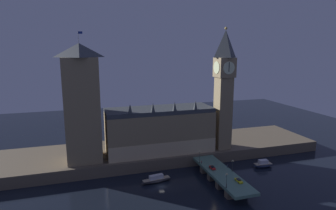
# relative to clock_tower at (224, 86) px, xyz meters

# --- Properties ---
(ground_plane) EXTENTS (400.00, 400.00, 0.00)m
(ground_plane) POSITION_rel_clock_tower_xyz_m (-45.24, -25.75, -44.18)
(ground_plane) COLOR black
(embankment) EXTENTS (220.00, 42.00, 6.35)m
(embankment) POSITION_rel_clock_tower_xyz_m (-45.24, 13.25, -41.01)
(embankment) COLOR brown
(embankment) RESTS_ON ground_plane
(parliament_hall) EXTENTS (61.39, 22.25, 30.93)m
(parliament_hall) POSITION_rel_clock_tower_xyz_m (-37.66, 5.69, -25.00)
(parliament_hall) COLOR #8E7A56
(parliament_hall) RESTS_ON embankment
(clock_tower) EXTENTS (10.54, 10.65, 71.40)m
(clock_tower) POSITION_rel_clock_tower_xyz_m (0.00, 0.00, 0.00)
(clock_tower) COLOR #8E7A56
(clock_tower) RESTS_ON embankment
(victoria_tower) EXTENTS (18.07, 18.07, 68.04)m
(victoria_tower) POSITION_rel_clock_tower_xyz_m (-79.93, 4.61, -6.69)
(victoria_tower) COLOR #8E7A56
(victoria_tower) RESTS_ON embankment
(bridge) EXTENTS (12.01, 46.00, 5.52)m
(bridge) POSITION_rel_clock_tower_xyz_m (-15.74, -30.75, -40.50)
(bridge) COLOR slate
(bridge) RESTS_ON ground_plane
(car_northbound_lead) EXTENTS (2.00, 4.23, 1.46)m
(car_northbound_lead) POSITION_rel_clock_tower_xyz_m (-18.38, -25.37, -37.98)
(car_northbound_lead) COLOR red
(car_northbound_lead) RESTS_ON bridge
(car_southbound_lead) EXTENTS (1.95, 4.74, 1.36)m
(car_southbound_lead) POSITION_rel_clock_tower_xyz_m (-13.10, -41.87, -38.03)
(car_southbound_lead) COLOR yellow
(car_southbound_lead) RESTS_ON bridge
(pedestrian_near_rail) EXTENTS (0.38, 0.38, 1.77)m
(pedestrian_near_rail) POSITION_rel_clock_tower_xyz_m (-21.03, -44.90, -37.72)
(pedestrian_near_rail) COLOR black
(pedestrian_near_rail) RESTS_ON bridge
(pedestrian_mid_walk) EXTENTS (0.38, 0.38, 1.65)m
(pedestrian_mid_walk) POSITION_rel_clock_tower_xyz_m (-10.46, -26.44, -37.80)
(pedestrian_mid_walk) COLOR black
(pedestrian_mid_walk) RESTS_ON bridge
(pedestrian_far_rail) EXTENTS (0.38, 0.38, 1.67)m
(pedestrian_far_rail) POSITION_rel_clock_tower_xyz_m (-21.03, -17.68, -37.78)
(pedestrian_far_rail) COLOR black
(pedestrian_far_rail) RESTS_ON bridge
(street_lamp_near) EXTENTS (1.34, 0.60, 6.90)m
(street_lamp_near) POSITION_rel_clock_tower_xyz_m (-21.43, -45.47, -34.35)
(street_lamp_near) COLOR #2D3333
(street_lamp_near) RESTS_ON bridge
(street_lamp_mid) EXTENTS (1.34, 0.60, 5.89)m
(street_lamp_mid) POSITION_rel_clock_tower_xyz_m (-10.06, -30.75, -34.97)
(street_lamp_mid) COLOR #2D3333
(street_lamp_mid) RESTS_ON bridge
(street_lamp_far) EXTENTS (1.34, 0.60, 6.88)m
(street_lamp_far) POSITION_rel_clock_tower_xyz_m (-21.43, -16.03, -34.36)
(street_lamp_far) COLOR #2D3333
(street_lamp_far) RESTS_ON bridge
(boat_upstream) EXTENTS (16.09, 5.47, 3.95)m
(boat_upstream) POSITION_rel_clock_tower_xyz_m (-46.65, -20.69, -42.74)
(boat_upstream) COLOR #28282D
(boat_upstream) RESTS_ON ground_plane
(boat_downstream) EXTENTS (11.55, 5.12, 4.30)m
(boat_downstream) POSITION_rel_clock_tower_xyz_m (15.60, -20.22, -42.61)
(boat_downstream) COLOR #1E2842
(boat_downstream) RESTS_ON ground_plane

